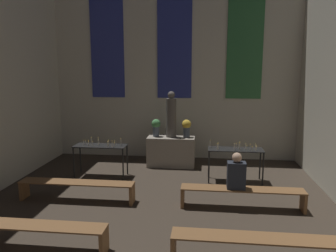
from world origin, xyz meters
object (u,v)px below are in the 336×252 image
at_px(pew_third_left, 29,230).
at_px(person_seated, 236,173).
at_px(flower_vase_right, 187,127).
at_px(pew_back_right, 242,193).
at_px(altar, 171,151).
at_px(flower_vase_left, 156,126).
at_px(pew_back_left, 77,186).
at_px(candle_rack_left, 101,149).
at_px(candle_rack_right, 235,153).
at_px(statue, 171,116).
at_px(pew_third_right, 256,244).

relative_size(pew_third_left, person_seated, 3.33).
height_order(flower_vase_right, pew_third_left, flower_vase_right).
bearing_deg(person_seated, pew_back_right, 0.00).
xyz_separation_m(altar, pew_back_right, (1.72, -2.78, -0.10)).
distance_m(flower_vase_right, pew_third_left, 5.23).
height_order(flower_vase_left, pew_third_left, flower_vase_left).
height_order(pew_back_left, pew_back_right, same).
height_order(candle_rack_left, person_seated, person_seated).
xyz_separation_m(candle_rack_right, pew_back_right, (0.00, -1.62, -0.41)).
distance_m(altar, flower_vase_right, 0.84).
bearing_deg(candle_rack_left, candle_rack_right, -0.01).
bearing_deg(person_seated, pew_third_left, -149.92).
bearing_deg(pew_third_left, altar, 69.89).
bearing_deg(statue, pew_third_left, -110.11).
height_order(pew_third_left, pew_back_left, same).
distance_m(pew_third_left, person_seated, 3.85).
bearing_deg(pew_back_right, pew_back_left, 180.00).
height_order(pew_third_left, pew_back_right, same).
height_order(altar, pew_back_left, altar).
xyz_separation_m(pew_back_left, pew_back_right, (3.44, 0.00, 0.00)).
height_order(flower_vase_left, person_seated, flower_vase_left).
bearing_deg(candle_rack_left, flower_vase_right, 28.26).
bearing_deg(candle_rack_right, pew_third_left, -134.13).
distance_m(candle_rack_right, pew_back_right, 1.67).
distance_m(candle_rack_left, pew_third_left, 3.56).
relative_size(pew_third_left, pew_back_left, 1.00).
xyz_separation_m(pew_third_left, pew_third_right, (3.44, 0.00, 0.00)).
bearing_deg(altar, candle_rack_right, -33.99).
xyz_separation_m(flower_vase_left, pew_back_right, (2.15, -2.78, -0.82)).
height_order(flower_vase_right, candle_rack_right, flower_vase_right).
bearing_deg(pew_back_left, flower_vase_left, 65.23).
distance_m(altar, candle_rack_right, 2.09).
xyz_separation_m(altar, pew_third_right, (1.72, -4.69, -0.10)).
bearing_deg(pew_back_left, flower_vase_right, 52.18).
distance_m(candle_rack_left, pew_back_right, 3.82).
bearing_deg(pew_third_left, flower_vase_left, 74.73).
xyz_separation_m(candle_rack_right, pew_third_right, (0.00, -3.54, -0.41)).
height_order(altar, statue, statue).
bearing_deg(flower_vase_right, pew_third_left, -114.66).
xyz_separation_m(flower_vase_right, candle_rack_right, (1.28, -1.16, -0.41)).
bearing_deg(statue, pew_back_right, -58.25).
distance_m(statue, pew_third_right, 5.12).
distance_m(pew_third_left, pew_back_left, 1.92).
bearing_deg(candle_rack_right, altar, 146.01).
distance_m(candle_rack_left, pew_back_left, 1.67).
height_order(statue, flower_vase_right, statue).
height_order(altar, pew_third_right, altar).
relative_size(flower_vase_left, pew_back_right, 0.21).
xyz_separation_m(altar, pew_back_left, (-1.72, -2.78, -0.10)).
bearing_deg(pew_back_left, candle_rack_left, 89.80).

